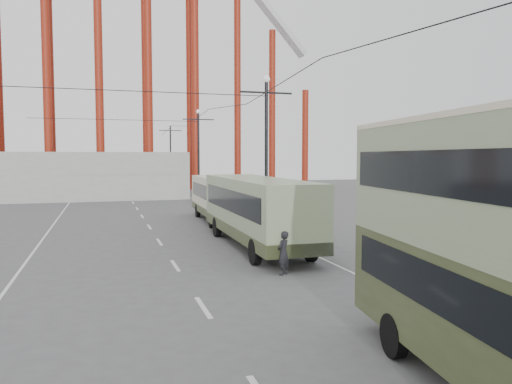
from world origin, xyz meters
name	(u,v)px	position (x,y,z in m)	size (l,w,h in m)	color
ground	(280,354)	(0.00, 0.00, 0.00)	(160.00, 160.00, 0.00)	#4F5052
road_markings	(155,232)	(-0.86, 19.70, 0.01)	(12.52, 120.00, 0.01)	silver
lamp_post_mid	(266,154)	(5.60, 18.00, 4.68)	(3.20, 0.44, 9.32)	black
lamp_post_far	(199,155)	(5.60, 40.00, 4.68)	(3.20, 0.44, 9.32)	black
lamp_post_distant	(171,156)	(5.60, 62.00, 4.68)	(3.20, 0.44, 9.32)	black
roller_coaster	(110,12)	(-2.49, 56.89, 22.92)	(52.95, 5.00, 55.48)	maroon
fairground_shed	(82,175)	(-6.00, 47.00, 2.50)	(22.00, 10.00, 5.00)	#979792
single_decker_green	(256,208)	(3.50, 13.22, 1.93)	(2.95, 12.15, 3.42)	gray
single_decker_cream	(219,197)	(3.97, 23.48, 1.73)	(2.85, 9.97, 3.08)	beige
pedestrian	(283,253)	(2.71, 7.17, 0.84)	(0.61, 0.40, 1.68)	black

